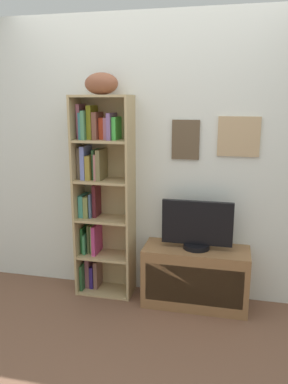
{
  "coord_description": "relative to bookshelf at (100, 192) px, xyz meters",
  "views": [
    {
      "loc": [
        0.67,
        -2.11,
        1.73
      ],
      "look_at": [
        -0.01,
        0.85,
        1.0
      ],
      "focal_mm": 35.72,
      "sensor_mm": 36.0,
      "label": 1
    }
  ],
  "objects": [
    {
      "name": "football",
      "position": [
        0.05,
        -0.03,
        0.92
      ],
      "size": [
        0.32,
        0.23,
        0.18
      ],
      "primitive_type": "ellipsoid",
      "rotation": [
        0.0,
        0.0,
        -0.18
      ],
      "color": "brown",
      "rests_on": "bookshelf"
    },
    {
      "name": "back_wall",
      "position": [
        0.45,
        0.14,
        0.28
      ],
      "size": [
        4.8,
        0.08,
        2.43
      ],
      "color": "silver",
      "rests_on": "ground"
    },
    {
      "name": "bookshelf",
      "position": [
        0.0,
        0.0,
        0.0
      ],
      "size": [
        0.5,
        0.28,
        1.77
      ],
      "color": "tan",
      "rests_on": "ground"
    },
    {
      "name": "tv_stand",
      "position": [
        0.87,
        -0.08,
        -0.68
      ],
      "size": [
        0.89,
        0.36,
        0.51
      ],
      "color": "olive",
      "rests_on": "ground"
    },
    {
      "name": "ground",
      "position": [
        0.45,
        -0.99,
        -0.96
      ],
      "size": [
        5.2,
        5.2,
        0.04
      ],
      "primitive_type": "cube",
      "color": "brown"
    },
    {
      "name": "television",
      "position": [
        0.87,
        -0.07,
        -0.23
      ],
      "size": [
        0.59,
        0.22,
        0.41
      ],
      "color": "black",
      "rests_on": "tv_stand"
    }
  ]
}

